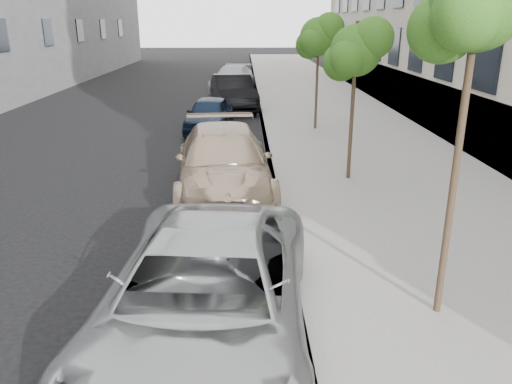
{
  "coord_description": "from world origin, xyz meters",
  "views": [
    {
      "loc": [
        0.41,
        -4.74,
        4.13
      ],
      "look_at": [
        0.6,
        2.91,
        1.5
      ],
      "focal_mm": 35.0,
      "sensor_mm": 36.0,
      "label": 1
    }
  ],
  "objects_px": {
    "minivan": "(205,298)",
    "sedan_black": "(233,93)",
    "tree_mid": "(357,51)",
    "sedan_blue": "(209,114)",
    "tree_near": "(480,4)",
    "suv": "(224,163)",
    "sedan_rear": "(233,79)",
    "tree_far": "(319,37)"
  },
  "relations": [
    {
      "from": "minivan",
      "to": "sedan_black",
      "type": "relative_size",
      "value": 1.13
    },
    {
      "from": "tree_mid",
      "to": "sedan_blue",
      "type": "relative_size",
      "value": 1.05
    },
    {
      "from": "tree_near",
      "to": "suv",
      "type": "bearing_deg",
      "value": 120.47
    },
    {
      "from": "minivan",
      "to": "sedan_blue",
      "type": "bearing_deg",
      "value": 98.26
    },
    {
      "from": "sedan_blue",
      "to": "sedan_rear",
      "type": "bearing_deg",
      "value": 92.64
    },
    {
      "from": "tree_mid",
      "to": "sedan_black",
      "type": "xyz_separation_m",
      "value": [
        -3.33,
        11.78,
        -2.61
      ]
    },
    {
      "from": "suv",
      "to": "sedan_blue",
      "type": "distance_m",
      "value": 7.61
    },
    {
      "from": "tree_mid",
      "to": "sedan_black",
      "type": "distance_m",
      "value": 12.52
    },
    {
      "from": "minivan",
      "to": "sedan_rear",
      "type": "bearing_deg",
      "value": 95.15
    },
    {
      "from": "sedan_black",
      "to": "sedan_blue",
      "type": "bearing_deg",
      "value": -108.92
    },
    {
      "from": "sedan_rear",
      "to": "minivan",
      "type": "bearing_deg",
      "value": -80.24
    },
    {
      "from": "minivan",
      "to": "sedan_blue",
      "type": "relative_size",
      "value": 1.45
    },
    {
      "from": "sedan_black",
      "to": "minivan",
      "type": "bearing_deg",
      "value": -99.54
    },
    {
      "from": "tree_far",
      "to": "suv",
      "type": "height_order",
      "value": "tree_far"
    },
    {
      "from": "tree_mid",
      "to": "minivan",
      "type": "height_order",
      "value": "tree_mid"
    },
    {
      "from": "minivan",
      "to": "sedan_rear",
      "type": "height_order",
      "value": "minivan"
    },
    {
      "from": "sedan_rear",
      "to": "sedan_blue",
      "type": "bearing_deg",
      "value": -83.98
    },
    {
      "from": "tree_near",
      "to": "sedan_blue",
      "type": "bearing_deg",
      "value": 107.49
    },
    {
      "from": "tree_far",
      "to": "tree_near",
      "type": "bearing_deg",
      "value": -90.0
    },
    {
      "from": "tree_far",
      "to": "sedan_blue",
      "type": "height_order",
      "value": "tree_far"
    },
    {
      "from": "tree_near",
      "to": "sedan_rear",
      "type": "height_order",
      "value": "tree_near"
    },
    {
      "from": "tree_near",
      "to": "tree_far",
      "type": "height_order",
      "value": "tree_near"
    },
    {
      "from": "tree_near",
      "to": "sedan_rear",
      "type": "relative_size",
      "value": 0.93
    },
    {
      "from": "sedan_rear",
      "to": "tree_far",
      "type": "bearing_deg",
      "value": -64.13
    },
    {
      "from": "tree_mid",
      "to": "sedan_black",
      "type": "relative_size",
      "value": 0.82
    },
    {
      "from": "tree_near",
      "to": "sedan_black",
      "type": "height_order",
      "value": "tree_near"
    },
    {
      "from": "tree_far",
      "to": "sedan_blue",
      "type": "bearing_deg",
      "value": 177.01
    },
    {
      "from": "minivan",
      "to": "suv",
      "type": "bearing_deg",
      "value": 94.81
    },
    {
      "from": "suv",
      "to": "sedan_black",
      "type": "height_order",
      "value": "sedan_black"
    },
    {
      "from": "tree_near",
      "to": "tree_mid",
      "type": "height_order",
      "value": "tree_near"
    },
    {
      "from": "tree_mid",
      "to": "tree_far",
      "type": "distance_m",
      "value": 6.5
    },
    {
      "from": "suv",
      "to": "tree_near",
      "type": "bearing_deg",
      "value": -63.73
    },
    {
      "from": "minivan",
      "to": "suv",
      "type": "height_order",
      "value": "suv"
    },
    {
      "from": "sedan_blue",
      "to": "sedan_black",
      "type": "bearing_deg",
      "value": 86.65
    },
    {
      "from": "tree_far",
      "to": "sedan_black",
      "type": "height_order",
      "value": "tree_far"
    },
    {
      "from": "minivan",
      "to": "sedan_rear",
      "type": "xyz_separation_m",
      "value": [
        -0.15,
        25.44,
        -0.01
      ]
    },
    {
      "from": "tree_far",
      "to": "sedan_rear",
      "type": "height_order",
      "value": "tree_far"
    },
    {
      "from": "suv",
      "to": "sedan_black",
      "type": "xyz_separation_m",
      "value": [
        0.0,
        12.63,
        0.01
      ]
    },
    {
      "from": "sedan_black",
      "to": "tree_near",
      "type": "bearing_deg",
      "value": -89.23
    },
    {
      "from": "suv",
      "to": "sedan_rear",
      "type": "height_order",
      "value": "suv"
    },
    {
      "from": "tree_near",
      "to": "minivan",
      "type": "distance_m",
      "value": 4.9
    },
    {
      "from": "minivan",
      "to": "sedan_rear",
      "type": "distance_m",
      "value": 25.44
    }
  ]
}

